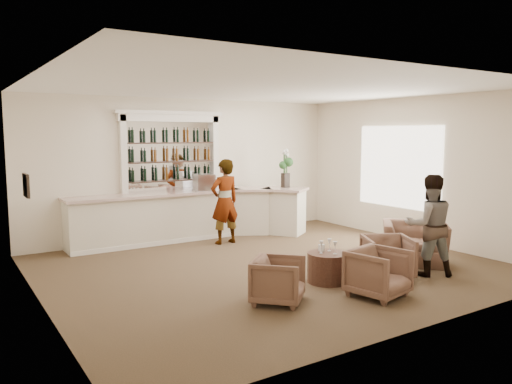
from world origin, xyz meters
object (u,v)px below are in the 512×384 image
armchair_right (388,257)px  armchair_far (414,243)px  bar_counter (193,215)px  armchair_center (379,273)px  espresso_machine (204,182)px  cocktail_table (328,267)px  armchair_left (278,280)px  flower_vase (286,166)px  sommelier (225,202)px  guest (429,225)px

armchair_right → armchair_far: size_ratio=0.67×
bar_counter → armchair_center: size_ratio=7.06×
armchair_center → espresso_machine: 5.37m
armchair_far → cocktail_table: bearing=-132.0°
armchair_left → armchair_center: armchair_center is taller
armchair_left → flower_vase: bearing=9.1°
sommelier → guest: 4.51m
guest → armchair_left: (-3.06, 0.24, -0.55)m
armchair_far → espresso_machine: (-2.38, 4.21, 0.95)m
flower_vase → guest: bearing=-91.5°
sommelier → guest: (1.77, -4.15, -0.07)m
espresso_machine → sommelier: bearing=-74.5°
bar_counter → guest: bearing=-66.1°
armchair_right → flower_vase: (0.85, 4.16, 1.31)m
armchair_far → flower_vase: size_ratio=1.24×
cocktail_table → flower_vase: (1.89, 3.79, 1.43)m
armchair_left → espresso_machine: 4.92m
bar_counter → espresso_machine: (0.29, -0.02, 0.76)m
guest → armchair_left: bearing=26.1°
armchair_right → bar_counter: bearing=136.0°
bar_counter → flower_vase: (2.30, -0.51, 1.10)m
sommelier → flower_vase: flower_vase is taller
armchair_left → armchair_right: (2.34, 0.03, 0.03)m
bar_counter → armchair_right: bar_counter is taller
flower_vase → armchair_far: bearing=-84.3°
cocktail_table → espresso_machine: (-0.12, 4.28, 1.08)m
armchair_right → armchair_far: (1.22, 0.44, 0.02)m
armchair_far → espresso_machine: size_ratio=2.70×
armchair_right → flower_vase: flower_vase is taller
cocktail_table → armchair_far: size_ratio=0.58×
guest → armchair_far: bearing=-94.3°
bar_counter → armchair_left: size_ratio=7.73×
espresso_machine → armchair_left: bearing=-97.4°
armchair_left → armchair_right: bearing=-42.9°
sommelier → armchair_far: size_ratio=1.61×
armchair_left → bar_counter: bearing=35.7°
armchair_far → sommelier: bearing=169.4°
espresso_machine → flower_vase: flower_vase is taller
cocktail_table → armchair_right: 1.11m
armchair_far → bar_counter: bearing=168.3°
guest → espresso_machine: guest is taller
armchair_right → flower_vase: size_ratio=0.84×
guest → armchair_center: 1.74m
sommelier → bar_counter: bearing=-65.7°
espresso_machine → flower_vase: size_ratio=0.46×
bar_counter → cocktail_table: size_ratio=8.34×
armchair_left → espresso_machine: (1.17, 4.68, 1.00)m
armchair_center → armchair_far: bearing=14.7°
cocktail_table → espresso_machine: size_ratio=1.56×
sommelier → armchair_far: sommelier is taller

